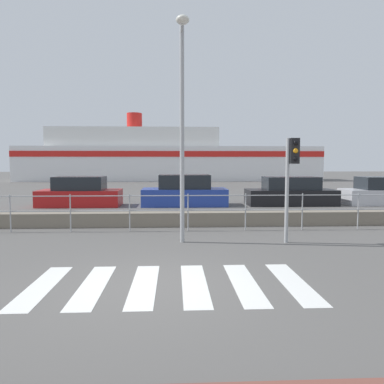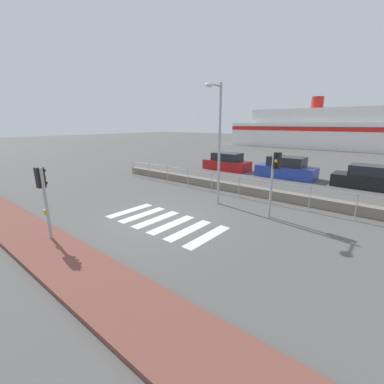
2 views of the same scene
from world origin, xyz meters
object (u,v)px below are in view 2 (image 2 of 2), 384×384
(streetlamp, at_px, (217,131))
(parked_car_red, at_px, (227,163))
(traffic_light_near, at_px, (43,189))
(traffic_light_far, at_px, (275,170))
(parked_car_blue, at_px, (286,169))
(ferry_boat, at_px, (337,132))
(parked_car_black, at_px, (373,179))

(streetlamp, height_order, parked_car_red, streetlamp)
(traffic_light_near, height_order, traffic_light_far, traffic_light_far)
(traffic_light_near, xyz_separation_m, traffic_light_far, (5.08, 7.06, 0.21))
(parked_car_blue, bearing_deg, ferry_boat, 94.00)
(traffic_light_far, bearing_deg, streetlamp, -179.60)
(streetlamp, height_order, parked_car_black, streetlamp)
(parked_car_red, bearing_deg, parked_car_blue, -0.00)
(parked_car_blue, distance_m, parked_car_black, 5.44)
(traffic_light_far, relative_size, parked_car_blue, 0.67)
(traffic_light_far, distance_m, parked_car_red, 11.94)
(traffic_light_near, xyz_separation_m, streetlamp, (2.16, 7.04, 1.73))
(ferry_boat, bearing_deg, streetlamp, -87.49)
(parked_car_red, bearing_deg, parked_car_black, -0.00)
(traffic_light_near, xyz_separation_m, parked_car_red, (-2.74, 15.97, -1.24))
(traffic_light_near, relative_size, ferry_boat, 0.07)
(traffic_light_near, xyz_separation_m, parked_car_black, (7.89, 15.97, -1.25))
(parked_car_black, bearing_deg, traffic_light_near, -116.30)
(parked_car_red, height_order, parked_car_black, parked_car_red)
(ferry_boat, relative_size, parked_car_red, 8.81)
(streetlamp, relative_size, parked_car_black, 1.28)
(parked_car_black, bearing_deg, streetlamp, -122.72)
(traffic_light_near, xyz_separation_m, parked_car_blue, (2.45, 15.97, -1.20))
(traffic_light_near, xyz_separation_m, ferry_boat, (0.60, 42.42, 0.76))
(traffic_light_far, relative_size, parked_car_red, 0.71)
(streetlamp, bearing_deg, parked_car_red, 118.76)
(parked_car_blue, relative_size, parked_car_black, 0.95)
(ferry_boat, xyz_separation_m, parked_car_blue, (1.85, -26.45, -1.96))
(streetlamp, bearing_deg, ferry_boat, 92.51)
(parked_car_red, xyz_separation_m, parked_car_blue, (5.20, -0.00, 0.04))
(parked_car_red, height_order, parked_car_blue, parked_car_blue)
(traffic_light_near, height_order, streetlamp, streetlamp)
(traffic_light_near, relative_size, parked_car_black, 0.58)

